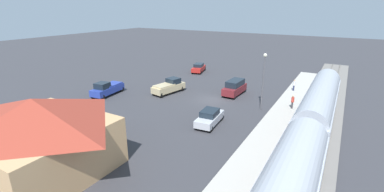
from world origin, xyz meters
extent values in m
plane|color=#38383D|center=(0.00, 0.00, 0.00)|extent=(200.00, 200.00, 0.00)
cube|color=slate|center=(-14.00, 0.00, 0.09)|extent=(4.80, 70.00, 0.18)
cube|color=#59544C|center=(-14.72, 0.00, 0.24)|extent=(0.10, 70.00, 0.12)
cube|color=#59544C|center=(-13.28, 0.00, 0.24)|extent=(0.10, 70.00, 0.12)
cube|color=#B7B2A8|center=(-10.00, 0.00, 0.15)|extent=(3.20, 46.00, 0.30)
cube|color=#ADB2BC|center=(-14.00, 4.05, 2.15)|extent=(2.90, 16.69, 3.70)
cube|color=red|center=(-12.54, 4.05, 1.85)|extent=(0.04, 15.35, 0.36)
cylinder|color=#ADB2BC|center=(-14.00, 4.05, 3.90)|extent=(2.75, 16.02, 2.76)
cube|color=tan|center=(4.00, 22.00, 1.99)|extent=(9.77, 8.82, 3.98)
pyramid|color=#9E3828|center=(4.00, 22.00, 5.01)|extent=(10.57, 9.62, 2.07)
cube|color=#4C3323|center=(4.00, 17.56, 1.05)|extent=(1.10, 0.08, 2.10)
cylinder|color=#23284C|center=(-9.41, -9.31, 0.72)|extent=(0.22, 0.22, 0.85)
cylinder|color=silver|center=(-9.41, -9.31, 1.46)|extent=(0.36, 0.36, 0.62)
sphere|color=tan|center=(-9.41, -9.31, 1.89)|extent=(0.24, 0.24, 0.24)
cylinder|color=#333338|center=(-10.66, -1.40, 0.72)|extent=(0.22, 0.22, 0.85)
cylinder|color=#CC3F33|center=(-10.66, -1.40, 1.46)|extent=(0.36, 0.36, 0.62)
sphere|color=tan|center=(-10.66, -1.40, 1.89)|extent=(0.24, 0.24, 0.24)
cube|color=silver|center=(-3.59, 7.59, 0.72)|extent=(2.21, 4.64, 0.76)
cube|color=#19232D|center=(-3.59, 7.59, 1.42)|extent=(1.79, 2.29, 0.64)
cylinder|color=black|center=(-2.65, 5.96, 0.34)|extent=(0.22, 0.68, 0.68)
cylinder|color=black|center=(-4.25, 5.83, 0.34)|extent=(0.22, 0.68, 0.68)
cylinder|color=black|center=(-2.94, 9.35, 0.34)|extent=(0.22, 0.68, 0.68)
cylinder|color=black|center=(-4.53, 9.22, 0.34)|extent=(0.22, 0.68, 0.68)
cube|color=maroon|center=(-2.02, -3.78, 0.84)|extent=(2.12, 4.96, 1.00)
cube|color=#19232D|center=(-2.02, -3.93, 1.78)|extent=(1.84, 3.49, 0.88)
cylinder|color=black|center=(-2.82, -1.85, 0.34)|extent=(0.22, 0.68, 0.68)
cylinder|color=black|center=(-1.10, -1.91, 0.34)|extent=(0.22, 0.68, 0.68)
cylinder|color=black|center=(-2.94, -5.65, 0.34)|extent=(0.22, 0.68, 0.68)
cylinder|color=black|center=(-1.22, -5.71, 0.34)|extent=(0.22, 0.68, 0.68)
cube|color=red|center=(9.54, -13.81, 0.72)|extent=(2.85, 4.81, 0.76)
cube|color=#19232D|center=(9.54, -13.81, 1.42)|extent=(2.08, 2.48, 0.64)
cylinder|color=black|center=(10.72, -15.27, 0.34)|extent=(0.22, 0.68, 0.68)
cylinder|color=black|center=(9.17, -15.65, 0.34)|extent=(0.22, 0.68, 0.68)
cylinder|color=black|center=(9.92, -11.97, 0.34)|extent=(0.22, 0.68, 0.68)
cylinder|color=black|center=(8.36, -12.35, 0.34)|extent=(0.22, 0.68, 0.68)
cube|color=#283D9E|center=(14.16, 5.73, 0.84)|extent=(2.56, 5.59, 0.92)
cube|color=#19232D|center=(14.05, 6.75, 1.72)|extent=(1.91, 1.91, 0.84)
cylinder|color=black|center=(13.06, 7.77, 0.38)|extent=(0.22, 0.76, 0.76)
cylinder|color=black|center=(14.77, 7.96, 0.38)|extent=(0.22, 0.76, 0.76)
cylinder|color=black|center=(13.55, 3.50, 0.38)|extent=(0.22, 0.76, 0.76)
cylinder|color=black|center=(15.26, 3.69, 0.38)|extent=(0.22, 0.76, 0.76)
cube|color=#283D9E|center=(14.27, 4.79, 1.40)|extent=(2.19, 3.16, 0.20)
cube|color=#C6B284|center=(6.90, 0.42, 0.84)|extent=(2.96, 5.68, 0.92)
cube|color=#19232D|center=(6.70, -0.58, 1.72)|extent=(2.02, 2.03, 0.84)
cylinder|color=black|center=(7.33, -1.85, 0.38)|extent=(0.22, 0.76, 0.76)
cylinder|color=black|center=(5.64, -1.52, 0.38)|extent=(0.22, 0.76, 0.76)
cylinder|color=black|center=(8.16, 2.37, 0.38)|extent=(0.22, 0.76, 0.76)
cylinder|color=black|center=(6.47, 2.70, 0.38)|extent=(0.22, 0.76, 0.76)
cube|color=#C6B284|center=(7.08, 1.35, 1.40)|extent=(2.40, 3.27, 0.20)
cylinder|color=#515156|center=(-7.20, 0.30, 3.40)|extent=(0.16, 0.16, 6.80)
sphere|color=#EAE5C6|center=(-7.20, 0.30, 6.98)|extent=(0.44, 0.44, 0.44)
camera|label=1|loc=(-15.52, 32.02, 12.44)|focal=24.96mm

